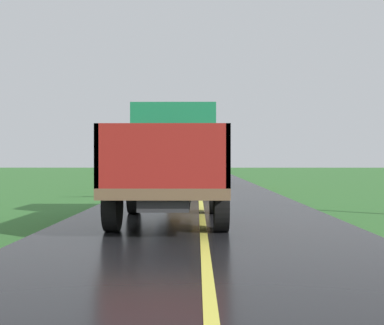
{
  "coord_description": "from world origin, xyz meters",
  "views": [
    {
      "loc": [
        -0.12,
        0.43,
        1.46
      ],
      "look_at": [
        -0.25,
        13.14,
        1.4
      ],
      "focal_mm": 48.13,
      "sensor_mm": 36.0,
      "label": 1
    }
  ],
  "objects": [
    {
      "name": "banana_truck_near",
      "position": [
        -0.7,
        12.84,
        1.46
      ],
      "size": [
        2.38,
        5.82,
        2.8
      ],
      "color": "#2D2D30",
      "rests_on": "road_surface"
    },
    {
      "name": "banana_truck_far",
      "position": [
        -0.31,
        27.27,
        1.47
      ],
      "size": [
        2.38,
        5.83,
        2.8
      ],
      "color": "#2D2D30",
      "rests_on": "road_surface"
    }
  ]
}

